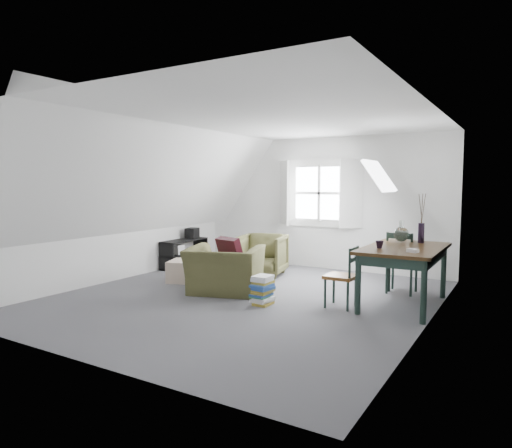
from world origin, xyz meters
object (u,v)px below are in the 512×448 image
Objects in this scene: dining_chair_near at (343,276)px; dining_chair_far at (401,261)px; armchair_near at (225,293)px; dining_table at (404,255)px; armchair_far at (262,275)px; media_shelf at (183,255)px; ottoman at (186,271)px; magazine_stack at (263,290)px.

dining_chair_far is at bearing 158.24° from dining_chair_near.
dining_chair_near reaches higher than armchair_near.
armchair_far is at bearing 163.34° from dining_table.
armchair_near is 1.44m from armchair_far.
armchair_near is 1.15× the size of dining_chair_far.
ottoman is at bearing -47.45° from media_shelf.
dining_chair_far is at bearing 17.00° from ottoman.
ottoman is 0.50× the size of media_shelf.
ottoman is (-0.84, -1.11, 0.18)m from armchair_far.
armchair_near is 2.01× the size of ottoman.
media_shelf is at bearing 171.72° from armchair_far.
dining_table is 4.06× the size of magazine_stack.
dining_table is 0.87m from dining_chair_near.
dining_chair_far reaches higher than dining_table.
dining_chair_far is (3.29, 1.01, 0.30)m from ottoman.
dining_chair_far is at bearing -15.28° from armchair_far.
dining_chair_far is 2.35× the size of magazine_stack.
media_shelf reaches higher than ottoman.
dining_chair_near reaches higher than dining_table.
ottoman is at bearing -35.60° from armchair_near.
dining_table is (2.47, 0.64, 0.69)m from armchair_near.
armchair_near is 1.86m from dining_chair_near.
armchair_far is at bearing -19.87° from dining_chair_far.
magazine_stack is at bearing -72.69° from armchair_far.
dining_table reaches higher than media_shelf.
armchair_near is 2.64m from dining_table.
dining_chair_far reaches higher than magazine_stack.
dining_chair_far is 2.19m from magazine_stack.
dining_table is at bearing 176.68° from armchair_near.
dining_chair_near reaches higher than magazine_stack.
magazine_stack is (0.82, -0.29, 0.20)m from armchair_near.
dining_chair_near is 3.87m from media_shelf.
dining_chair_far is at bearing 105.67° from dining_table.
dining_chair_far is (2.27, 1.33, 0.48)m from armchair_near.
dining_table is at bearing 5.10° from ottoman.
armchair_near is at bearing -86.06° from dining_chair_near.
armchair_far is 0.76× the size of media_shelf.
armchair_near is 1.30× the size of dining_chair_near.
magazine_stack reaches higher than ottoman.
dining_chair_far is at bearing 48.15° from magazine_stack.
magazine_stack is at bearing -150.61° from dining_table.
dining_chair_far is at bearing -167.44° from armchair_near.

